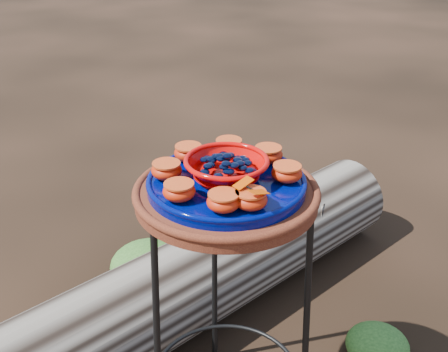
{
  "coord_description": "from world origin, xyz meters",
  "views": [
    {
      "loc": [
        -0.18,
        -1.09,
        1.34
      ],
      "look_at": [
        -0.01,
        0.0,
        0.77
      ],
      "focal_mm": 45.0,
      "sensor_mm": 36.0,
      "label": 1
    }
  ],
  "objects": [
    {
      "name": "orange_half_4",
      "position": [
        -0.07,
        0.11,
        0.78
      ],
      "size": [
        0.07,
        0.07,
        0.04
      ],
      "primitive_type": "ellipsoid",
      "color": "#B52806",
      "rests_on": "cobalt_plate"
    },
    {
      "name": "orange_half_2",
      "position": [
        0.11,
        0.07,
        0.78
      ],
      "size": [
        0.07,
        0.07,
        0.04
      ],
      "primitive_type": "ellipsoid",
      "color": "#B52806",
      "rests_on": "cobalt_plate"
    },
    {
      "name": "orange_half_6",
      "position": [
        -0.11,
        -0.07,
        0.78
      ],
      "size": [
        0.07,
        0.07,
        0.04
      ],
      "primitive_type": "ellipsoid",
      "color": "#B52806",
      "rests_on": "cobalt_plate"
    },
    {
      "name": "cobalt_plate",
      "position": [
        0.0,
        0.0,
        0.75
      ],
      "size": [
        0.35,
        0.35,
        0.02
      ],
      "primitive_type": "cylinder",
      "color": "#000041",
      "rests_on": "terracotta_saucer"
    },
    {
      "name": "orange_half_1",
      "position": [
        0.13,
        -0.03,
        0.78
      ],
      "size": [
        0.07,
        0.07,
        0.04
      ],
      "primitive_type": "ellipsoid",
      "color": "#B52806",
      "rests_on": "cobalt_plate"
    },
    {
      "name": "driftwood_log",
      "position": [
        0.0,
        0.45,
        0.16
      ],
      "size": [
        1.63,
        1.28,
        0.31
      ],
      "primitive_type": null,
      "rotation": [
        0.0,
        0.0,
        0.59
      ],
      "color": "black",
      "rests_on": "ground"
    },
    {
      "name": "plant_stand",
      "position": [
        0.0,
        0.0,
        0.35
      ],
      "size": [
        0.44,
        0.44,
        0.7
      ],
      "primitive_type": null,
      "color": "black",
      "rests_on": "ground"
    },
    {
      "name": "glass_gems",
      "position": [
        0.0,
        0.0,
        0.82
      ],
      "size": [
        0.14,
        0.14,
        0.02
      ],
      "primitive_type": null,
      "color": "black",
      "rests_on": "red_bowl"
    },
    {
      "name": "foliage_right",
      "position": [
        0.51,
        0.15,
        0.05
      ],
      "size": [
        0.2,
        0.2,
        0.1
      ],
      "primitive_type": "ellipsoid",
      "color": "#254D18",
      "rests_on": "ground"
    },
    {
      "name": "orange_half_3",
      "position": [
        0.03,
        0.13,
        0.78
      ],
      "size": [
        0.07,
        0.07,
        0.04
      ],
      "primitive_type": "ellipsoid",
      "color": "#B52806",
      "rests_on": "cobalt_plate"
    },
    {
      "name": "orange_half_0",
      "position": [
        0.03,
        -0.13,
        0.78
      ],
      "size": [
        0.07,
        0.07,
        0.04
      ],
      "primitive_type": "ellipsoid",
      "color": "#B52806",
      "rests_on": "cobalt_plate"
    },
    {
      "name": "terracotta_saucer",
      "position": [
        0.0,
        0.0,
        0.72
      ],
      "size": [
        0.41,
        0.41,
        0.03
      ],
      "primitive_type": "cylinder",
      "color": "#3B110D",
      "rests_on": "plant_stand"
    },
    {
      "name": "red_bowl",
      "position": [
        0.0,
        0.0,
        0.78
      ],
      "size": [
        0.18,
        0.18,
        0.05
      ],
      "primitive_type": null,
      "color": "red",
      "rests_on": "cobalt_plate"
    },
    {
      "name": "butterfly",
      "position": [
        0.03,
        -0.13,
        0.8
      ],
      "size": [
        0.1,
        0.09,
        0.02
      ],
      "primitive_type": null,
      "rotation": [
        0.0,
        0.0,
        0.5
      ],
      "color": "#CF4000",
      "rests_on": "orange_half_0"
    },
    {
      "name": "orange_half_7",
      "position": [
        -0.03,
        -0.13,
        0.78
      ],
      "size": [
        0.07,
        0.07,
        0.04
      ],
      "primitive_type": "ellipsoid",
      "color": "#B52806",
      "rests_on": "cobalt_plate"
    },
    {
      "name": "orange_half_5",
      "position": [
        -0.13,
        0.03,
        0.78
      ],
      "size": [
        0.07,
        0.07,
        0.04
      ],
      "primitive_type": "ellipsoid",
      "color": "#B52806",
      "rests_on": "cobalt_plate"
    },
    {
      "name": "foliage_back",
      "position": [
        -0.19,
        0.66,
        0.07
      ],
      "size": [
        0.29,
        0.29,
        0.15
      ],
      "primitive_type": "ellipsoid",
      "color": "#254D18",
      "rests_on": "ground"
    }
  ]
}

